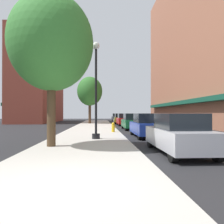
% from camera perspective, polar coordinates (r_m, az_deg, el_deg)
% --- Properties ---
extents(ground_plane, '(90.00, 90.00, 0.00)m').
position_cam_1_polar(ground_plane, '(22.93, 4.98, -4.54)').
color(ground_plane, '#232326').
extents(sidewalk_slab, '(4.80, 50.00, 0.12)m').
position_cam_1_polar(sidewalk_slab, '(23.70, -5.01, -4.26)').
color(sidewalk_slab, '#B7B2A8').
rests_on(sidewalk_slab, ground).
extents(building_right_brick, '(6.80, 40.00, 24.55)m').
position_cam_1_polar(building_right_brick, '(32.00, 24.90, 18.98)').
color(building_right_brick, '#9E6047').
rests_on(building_right_brick, ground).
extents(building_far_background, '(6.80, 18.00, 15.80)m').
position_cam_1_polar(building_far_background, '(43.72, -18.93, 7.81)').
color(building_far_background, brown).
rests_on(building_far_background, ground).
extents(lamppost, '(0.48, 0.48, 5.90)m').
position_cam_1_polar(lamppost, '(13.03, -4.33, 6.42)').
color(lamppost, black).
rests_on(lamppost, sidewalk_slab).
extents(fire_hydrant, '(0.33, 0.26, 0.79)m').
position_cam_1_polar(fire_hydrant, '(17.65, 0.32, -4.09)').
color(fire_hydrant, gold).
rests_on(fire_hydrant, sidewalk_slab).
extents(parking_meter_near, '(0.14, 0.09, 1.31)m').
position_cam_1_polar(parking_meter_near, '(20.72, 0.40, -2.35)').
color(parking_meter_near, slate).
rests_on(parking_meter_near, sidewalk_slab).
extents(tree_near, '(3.88, 3.88, 7.22)m').
position_cam_1_polar(tree_near, '(33.09, -6.00, 5.55)').
color(tree_near, '#422D1E').
rests_on(tree_near, sidewalk_slab).
extents(tree_mid, '(3.94, 3.94, 7.14)m').
position_cam_1_polar(tree_mid, '(10.88, -15.97, 17.33)').
color(tree_mid, '#4C3823').
rests_on(tree_mid, sidewalk_slab).
extents(car_silver, '(1.80, 4.30, 1.66)m').
position_cam_1_polar(car_silver, '(9.22, 17.46, -5.66)').
color(car_silver, black).
rests_on(car_silver, ground).
extents(car_blue, '(1.80, 4.30, 1.66)m').
position_cam_1_polar(car_blue, '(15.03, 9.29, -3.63)').
color(car_blue, black).
rests_on(car_blue, ground).
extents(car_green, '(1.80, 4.30, 1.66)m').
position_cam_1_polar(car_green, '(21.84, 5.37, -2.62)').
color(car_green, black).
rests_on(car_green, ground).
extents(car_red, '(1.80, 4.30, 1.66)m').
position_cam_1_polar(car_red, '(29.14, 3.22, -2.06)').
color(car_red, black).
rests_on(car_red, ground).
extents(car_yellow, '(1.80, 4.30, 1.66)m').
position_cam_1_polar(car_yellow, '(35.33, 2.10, -1.77)').
color(car_yellow, black).
rests_on(car_yellow, ground).
extents(car_black, '(1.80, 4.30, 1.66)m').
position_cam_1_polar(car_black, '(42.48, 1.22, -1.54)').
color(car_black, black).
rests_on(car_black, ground).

